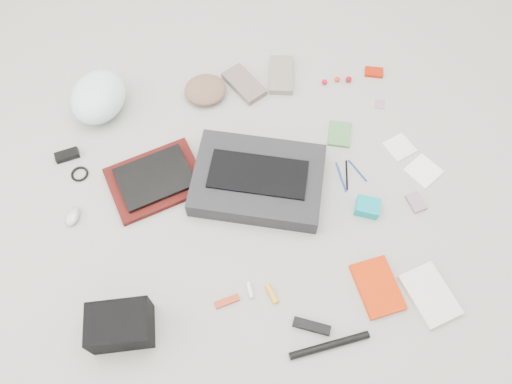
{
  "coord_description": "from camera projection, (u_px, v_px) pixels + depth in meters",
  "views": [
    {
      "loc": [
        -0.14,
        -0.91,
        1.8
      ],
      "look_at": [
        0.0,
        0.0,
        0.05
      ],
      "focal_mm": 35.0,
      "sensor_mm": 36.0,
      "label": 1
    }
  ],
  "objects": [
    {
      "name": "napkin_bottom",
      "position": [
        423.0,
        171.0,
        2.08
      ],
      "size": [
        0.17,
        0.17,
        0.01
      ],
      "primitive_type": "cube",
      "rotation": [
        0.0,
        0.0,
        0.57
      ],
      "color": "white",
      "rests_on": "ground_plane"
    },
    {
      "name": "toiletry_tube_white",
      "position": [
        250.0,
        290.0,
        1.83
      ],
      "size": [
        0.02,
        0.06,
        0.02
      ],
      "primitive_type": "cylinder",
      "rotation": [
        1.57,
        0.0,
        0.11
      ],
      "color": "silver",
      "rests_on": "ground_plane"
    },
    {
      "name": "book_red",
      "position": [
        378.0,
        287.0,
        1.84
      ],
      "size": [
        0.17,
        0.23,
        0.02
      ],
      "primitive_type": "cube",
      "rotation": [
        0.0,
        0.0,
        0.14
      ],
      "color": "red",
      "rests_on": "ground_plane"
    },
    {
      "name": "power_brick",
      "position": [
        67.0,
        155.0,
        2.1
      ],
      "size": [
        0.1,
        0.06,
        0.03
      ],
      "primitive_type": "cube",
      "rotation": [
        0.0,
        0.0,
        0.21
      ],
      "color": "black",
      "rests_on": "ground_plane"
    },
    {
      "name": "stamp_sheet",
      "position": [
        380.0,
        104.0,
        2.24
      ],
      "size": [
        0.06,
        0.06,
        0.0
      ],
      "primitive_type": "cube",
      "rotation": [
        0.0,
        0.0,
        -0.3
      ],
      "color": "#A37B94",
      "rests_on": "ground_plane"
    },
    {
      "name": "toiletry_tube_orange",
      "position": [
        272.0,
        294.0,
        1.83
      ],
      "size": [
        0.04,
        0.08,
        0.02
      ],
      "primitive_type": "cylinder",
      "rotation": [
        1.57,
        0.0,
        0.31
      ],
      "color": "orange",
      "rests_on": "ground_plane"
    },
    {
      "name": "accordion_wallet",
      "position": [
        367.0,
        207.0,
        1.98
      ],
      "size": [
        0.11,
        0.1,
        0.05
      ],
      "primitive_type": "cube",
      "rotation": [
        0.0,
        0.0,
        -0.41
      ],
      "color": "#0195A1",
      "rests_on": "ground_plane"
    },
    {
      "name": "u_lock",
      "position": [
        312.0,
        326.0,
        1.77
      ],
      "size": [
        0.14,
        0.08,
        0.03
      ],
      "primitive_type": "cube",
      "rotation": [
        0.0,
        0.0,
        -0.41
      ],
      "color": "black",
      "rests_on": "ground_plane"
    },
    {
      "name": "mouse",
      "position": [
        72.0,
        216.0,
        1.97
      ],
      "size": [
        0.07,
        0.1,
        0.03
      ],
      "primitive_type": "ellipsoid",
      "rotation": [
        0.0,
        0.0,
        -0.28
      ],
      "color": "#A3A3A3",
      "rests_on": "ground_plane"
    },
    {
      "name": "notepad",
      "position": [
        340.0,
        134.0,
        2.16
      ],
      "size": [
        0.13,
        0.15,
        0.01
      ],
      "primitive_type": "cube",
      "rotation": [
        0.0,
        0.0,
        -0.3
      ],
      "color": "#417440",
      "rests_on": "ground_plane"
    },
    {
      "name": "bike_helmet",
      "position": [
        98.0,
        97.0,
        2.16
      ],
      "size": [
        0.32,
        0.35,
        0.17
      ],
      "primitive_type": "ellipsoid",
      "rotation": [
        0.0,
        0.0,
        -0.42
      ],
      "color": "#CAF5F2",
      "rests_on": "ground_plane"
    },
    {
      "name": "mitten_right",
      "position": [
        281.0,
        75.0,
        2.3
      ],
      "size": [
        0.14,
        0.23,
        0.03
      ],
      "primitive_type": "cube",
      "rotation": [
        0.0,
        0.0,
        -0.19
      ],
      "color": "gray",
      "rests_on": "ground_plane"
    },
    {
      "name": "lollipop_b",
      "position": [
        337.0,
        79.0,
        2.29
      ],
      "size": [
        0.03,
        0.03,
        0.02
      ],
      "primitive_type": "sphere",
      "rotation": [
        0.0,
        0.0,
        0.43
      ],
      "color": "red",
      "rests_on": "ground_plane"
    },
    {
      "name": "card_deck",
      "position": [
        416.0,
        202.0,
        2.0
      ],
      "size": [
        0.07,
        0.09,
        0.02
      ],
      "primitive_type": "cube",
      "rotation": [
        0.0,
        0.0,
        0.21
      ],
      "color": "gray",
      "rests_on": "ground_plane"
    },
    {
      "name": "ground_plane",
      "position": [
        256.0,
        198.0,
        2.02
      ],
      "size": [
        4.0,
        4.0,
        0.0
      ],
      "primitive_type": "plane",
      "color": "gray"
    },
    {
      "name": "pen_navy",
      "position": [
        358.0,
        171.0,
        2.08
      ],
      "size": [
        0.06,
        0.11,
        0.01
      ],
      "primitive_type": "cylinder",
      "rotation": [
        1.57,
        0.0,
        0.43
      ],
      "color": "navy",
      "rests_on": "ground_plane"
    },
    {
      "name": "multitool",
      "position": [
        227.0,
        301.0,
        1.82
      ],
      "size": [
        0.09,
        0.04,
        0.01
      ],
      "primitive_type": "cube",
      "rotation": [
        0.0,
        0.0,
        0.22
      ],
      "color": "#A52B11",
      "rests_on": "ground_plane"
    },
    {
      "name": "laptop_sleeve",
      "position": [
        156.0,
        180.0,
        2.05
      ],
      "size": [
        0.43,
        0.37,
        0.03
      ],
      "primitive_type": "cube",
      "rotation": [
        0.0,
        0.0,
        0.3
      ],
      "color": "#3F0C0A",
      "rests_on": "ground_plane"
    },
    {
      "name": "messenger_bag",
      "position": [
        258.0,
        180.0,
        2.01
      ],
      "size": [
        0.6,
        0.5,
        0.09
      ],
      "primitive_type": "cube",
      "rotation": [
        0.0,
        0.0,
        -0.3
      ],
      "color": "#232427",
      "rests_on": "ground_plane"
    },
    {
      "name": "camera_bag",
      "position": [
        120.0,
        326.0,
        1.71
      ],
      "size": [
        0.22,
        0.16,
        0.14
      ],
      "primitive_type": "cube",
      "rotation": [
        0.0,
        0.0,
        -0.03
      ],
      "color": "black",
      "rests_on": "ground_plane"
    },
    {
      "name": "pen_black",
      "position": [
        347.0,
        175.0,
        2.07
      ],
      "size": [
        0.04,
        0.14,
        0.01
      ],
      "primitive_type": "cylinder",
      "rotation": [
        1.57,
        0.0,
        -0.2
      ],
      "color": "black",
      "rests_on": "ground_plane"
    },
    {
      "name": "bag_flap",
      "position": [
        258.0,
        174.0,
        1.97
      ],
      "size": [
        0.42,
        0.28,
        0.01
      ],
      "primitive_type": "cube",
      "rotation": [
        0.0,
        0.0,
        -0.3
      ],
      "color": "black",
      "rests_on": "messenger_bag"
    },
    {
      "name": "altoids_tin",
      "position": [
        374.0,
        72.0,
        2.32
      ],
      "size": [
        0.1,
        0.07,
        0.02
      ],
      "primitive_type": "cube",
      "rotation": [
        0.0,
        0.0,
        -0.28
      ],
      "color": "#A71B06",
      "rests_on": "ground_plane"
    },
    {
      "name": "beanie",
      "position": [
        205.0,
        90.0,
        2.24
      ],
      "size": [
        0.2,
        0.19,
        0.07
      ],
      "primitive_type": "ellipsoid",
      "rotation": [
        0.0,
        0.0,
        0.06
      ],
      "color": "brown",
      "rests_on": "ground_plane"
    },
    {
      "name": "pen_blue",
      "position": [
        341.0,
        177.0,
        2.06
      ],
      "size": [
        0.02,
        0.14,
        0.01
      ],
      "primitive_type": "cylinder",
      "rotation": [
        1.57,
        0.0,
        0.07
      ],
      "color": "#223699",
      "rests_on": "ground_plane"
    },
    {
      "name": "laptop",
      "position": [
        155.0,
        178.0,
        2.03
      ],
      "size": [
        0.34,
        0.29,
        0.02
      ],
      "primitive_type": "cube",
      "rotation": [
        0.0,
        0.0,
        0.3
      ],
      "color": "black",
      "rests_on": "laptop_sleeve"
    },
    {
      "name": "napkin_top",
      "position": [
        400.0,
        147.0,
        2.13
      ],
      "size": [
        0.14,
        0.14,
        0.01
      ],
      "primitive_type": "cube",
      "rotation": [
        0.0,
        0.0,
        0.39
      ],
      "color": "silver",
      "rests_on": "ground_plane"
    },
    {
      "name": "book_white",
      "position": [
        430.0,
        295.0,
        1.82
      ],
      "size": [
        0.2,
        0.25,
        0.02
      ],
      "primitive_type": "cube",
      "rotation": [
        0.0,
        0.0,
        0.27
      ],
      "color": "beige",
      "rests_on": "ground_plane"
    },
    {
      "name": "mitten_left",
      "position": [
        244.0,
        84.0,
        2.28
      ],
      "size": [
        0.2,
        0.23,
        0.03
      ],
      "primitive_type": "cube",
      "rotation": [
        0.0,
        0.0,
        0.52
      ],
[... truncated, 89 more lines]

